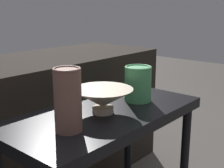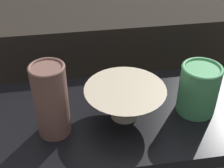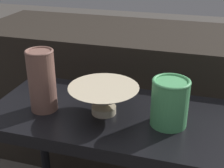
% 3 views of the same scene
% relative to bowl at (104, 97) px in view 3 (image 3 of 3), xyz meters
% --- Properties ---
extents(table, '(0.75, 0.38, 0.54)m').
position_rel_bowl_xyz_m(table, '(0.02, 0.01, -0.12)').
color(table, black).
rests_on(table, ground_plane).
extents(couch_backdrop, '(1.51, 0.50, 0.65)m').
position_rel_bowl_xyz_m(couch_backdrop, '(0.02, 0.53, -0.26)').
color(couch_backdrop, black).
rests_on(couch_backdrop, ground_plane).
extents(bowl, '(0.21, 0.21, 0.09)m').
position_rel_bowl_xyz_m(bowl, '(0.00, 0.00, 0.00)').
color(bowl, '#C1B293').
rests_on(bowl, table).
extents(vase_textured_left, '(0.08, 0.08, 0.19)m').
position_rel_bowl_xyz_m(vase_textured_left, '(-0.19, -0.03, 0.05)').
color(vase_textured_left, brown).
rests_on(vase_textured_left, table).
extents(vase_colorful_right, '(0.11, 0.11, 0.14)m').
position_rel_bowl_xyz_m(vase_colorful_right, '(0.20, -0.01, 0.02)').
color(vase_colorful_right, '#47995B').
rests_on(vase_colorful_right, table).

